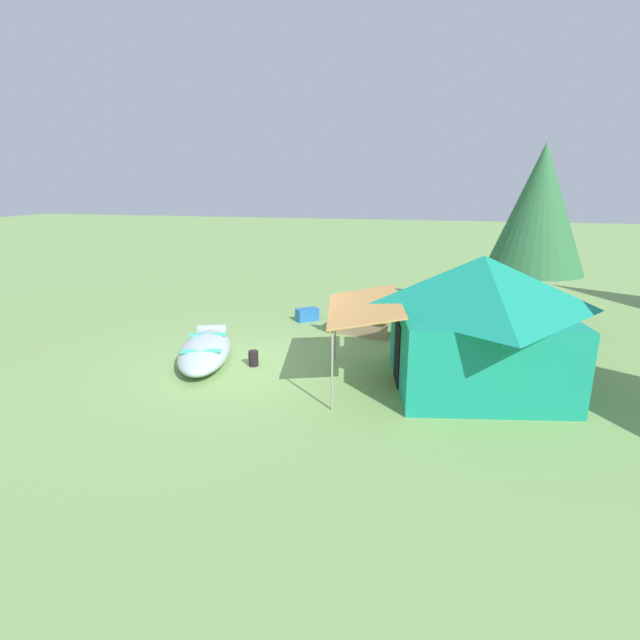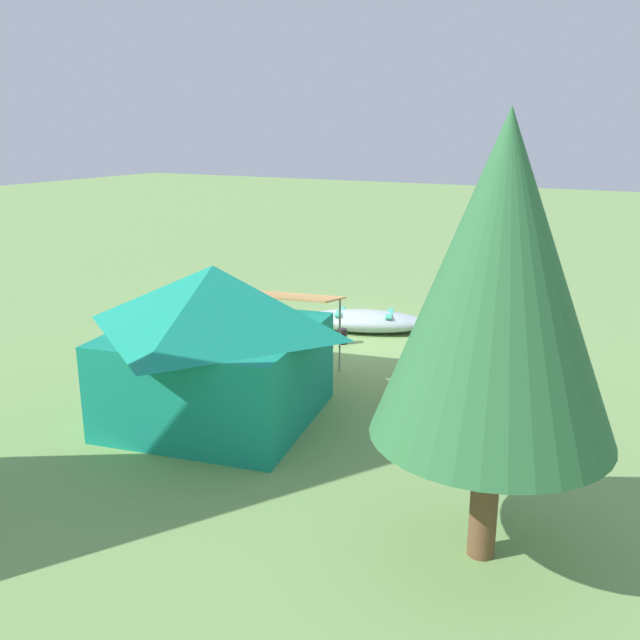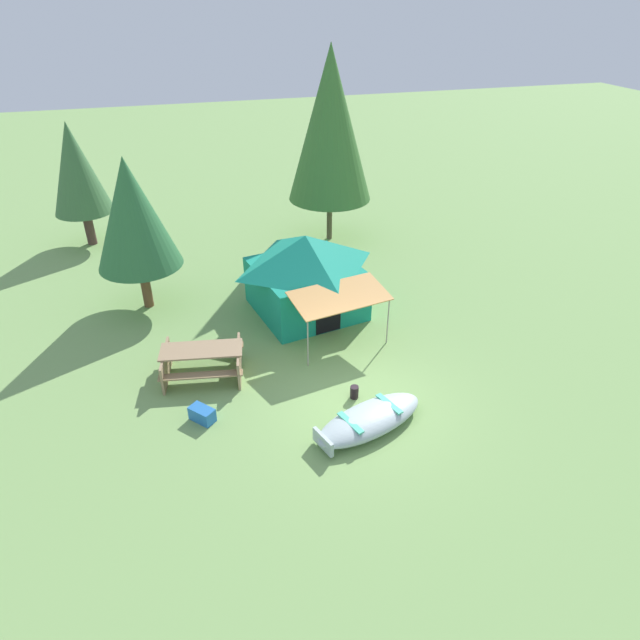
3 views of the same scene
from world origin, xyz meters
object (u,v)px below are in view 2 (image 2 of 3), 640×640
Objects in this scene: beached_rowboat at (365,320)px; cooler_box at (512,366)px; picnic_table at (475,375)px; pine_tree_back_left at (500,282)px; fuel_can at (342,336)px; canvas_cabin_tent at (216,341)px.

beached_rowboat is 5.07× the size of cooler_box.
pine_tree_back_left is (-1.25, 4.00, 2.46)m from picnic_table.
beached_rowboat is at bearing -19.97° from cooler_box.
picnic_table is at bearing 150.25° from fuel_can.
cooler_box is at bearing -97.15° from picnic_table.
pine_tree_back_left reaches higher than fuel_can.
canvas_cabin_tent is at bearing 49.37° from cooler_box.
pine_tree_back_left is at bearing 107.36° from picnic_table.
cooler_box is (-0.21, -1.70, -0.32)m from picnic_table.
canvas_cabin_tent reaches higher than beached_rowboat.
canvas_cabin_tent is (0.01, 5.38, 1.01)m from beached_rowboat.
canvas_cabin_tent reaches higher than cooler_box.
picnic_table is at bearing 137.91° from beached_rowboat.
cooler_box is at bearing 176.79° from fuel_can.
picnic_table is (-3.30, 2.98, 0.25)m from beached_rowboat.
beached_rowboat reaches higher than cooler_box.
cooler_box is (-3.51, 1.28, -0.07)m from beached_rowboat.
canvas_cabin_tent is 5.51m from cooler_box.
beached_rowboat is at bearing -91.48° from fuel_can.
fuel_can is at bearing -89.77° from canvas_cabin_tent.
cooler_box is 6.43m from pine_tree_back_left.
fuel_can is (3.32, -1.90, -0.33)m from picnic_table.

